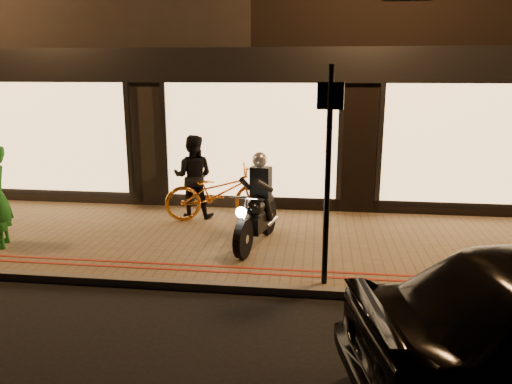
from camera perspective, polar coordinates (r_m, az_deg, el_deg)
ground at (r=7.19m, az=-4.98°, el=-11.34°), size 90.00×90.00×0.00m
sidewalk at (r=8.99m, az=-2.30°, el=-5.66°), size 50.00×4.00×0.12m
kerb_stone at (r=7.21m, az=-4.91°, el=-10.74°), size 50.00×0.14×0.12m
red_kerb_lines at (r=7.63m, az=-4.13°, el=-8.78°), size 50.00×0.26×0.01m
building_row at (r=15.46m, az=2.06°, el=18.15°), size 48.00×10.11×8.50m
motorcycle at (r=8.49m, az=0.16°, el=-2.04°), size 0.71×1.92×1.59m
sign_post at (r=6.73m, az=8.24°, el=2.94°), size 0.35×0.10×3.00m
bicycle_gold at (r=9.98m, az=-4.39°, el=-0.06°), size 2.22×1.31×1.10m
person_dark at (r=10.14m, az=-7.20°, el=1.77°), size 0.83×0.65×1.68m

